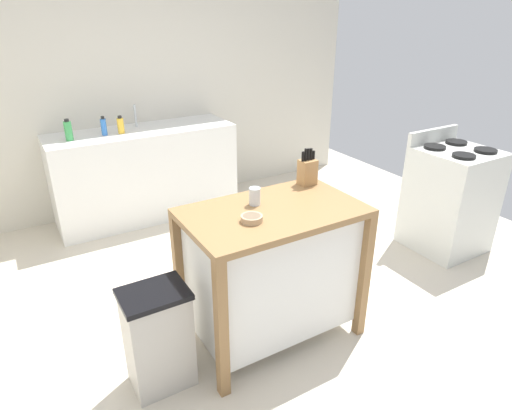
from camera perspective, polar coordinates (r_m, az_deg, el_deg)
ground_plane at (r=3.17m, az=-0.27°, el=-15.11°), size 6.19×6.19×0.00m
wall_back at (r=4.78m, az=-15.81°, el=14.88°), size 5.19×0.10×2.60m
kitchen_island at (r=2.80m, az=2.10°, el=-8.07°), size 1.07×0.66×0.91m
knife_block at (r=2.97m, az=6.68°, el=4.39°), size 0.11×0.09×0.25m
bowl_ceramic_wide at (r=2.45m, az=-0.56°, el=-1.73°), size 0.12×0.12×0.04m
drinking_cup at (r=2.65m, az=-0.13°, el=1.15°), size 0.07×0.07×0.11m
trash_bin at (r=2.63m, az=-12.53°, el=-16.48°), size 0.36×0.28×0.63m
sink_counter at (r=4.64m, az=-14.11°, el=4.01°), size 1.80×0.60×0.91m
sink_faucet at (r=4.61m, az=-15.36°, el=11.10°), size 0.02×0.02×0.22m
bottle_hand_soap at (r=4.40m, az=-17.13°, el=9.84°), size 0.06×0.06×0.17m
bottle_spray_cleaner at (r=4.31m, az=-23.14°, el=8.85°), size 0.07×0.07×0.19m
bottle_dish_soap at (r=4.38m, az=-19.12°, el=9.58°), size 0.05×0.05×0.18m
stove at (r=4.23m, az=23.80°, el=0.72°), size 0.60×0.60×1.03m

